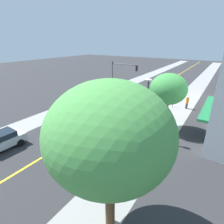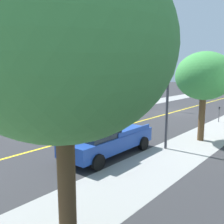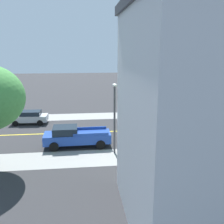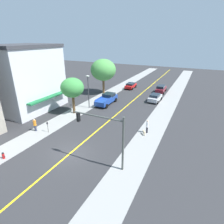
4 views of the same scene
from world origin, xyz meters
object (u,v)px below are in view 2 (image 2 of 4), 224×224
small_dog (91,111)px  traffic_light_mast (143,78)px  pedestrian_white_shirt (85,106)px  street_tree_right_corner (62,47)px  street_tree_left_near (204,76)px  parking_meter (219,112)px  blue_pickup_truck (106,140)px  street_lamp (168,88)px

small_dog → traffic_light_mast: bearing=129.9°
traffic_light_mast → pedestrian_white_shirt: traffic_light_mast is taller
pedestrian_white_shirt → street_tree_right_corner: bearing=140.8°
street_tree_left_near → pedestrian_white_shirt: (12.95, -1.45, -3.33)m
parking_meter → pedestrian_white_shirt: 13.21m
blue_pickup_truck → small_dog: size_ratio=8.26×
street_tree_left_near → small_dog: size_ratio=8.31×
parking_meter → small_dog: 12.79m
parking_meter → traffic_light_mast: (10.17, -2.59, 2.80)m
pedestrian_white_shirt → blue_pickup_truck: bearing=147.3°
parking_meter → blue_pickup_truck: (1.84, 13.54, -0.02)m
street_lamp → small_dog: size_ratio=8.18×
street_tree_right_corner → blue_pickup_truck: size_ratio=1.28×
blue_pickup_truck → pedestrian_white_shirt: pedestrian_white_shirt is taller
traffic_light_mast → blue_pickup_truck: bearing=-62.7°
traffic_light_mast → small_dog: (1.61, 7.53, -3.37)m
blue_pickup_truck → street_lamp: bearing=149.2°
small_dog → blue_pickup_truck: bearing=11.2°
small_dog → pedestrian_white_shirt: bearing=-53.0°
traffic_light_mast → blue_pickup_truck: traffic_light_mast is taller
street_tree_left_near → small_dog: (12.77, -2.11, -3.94)m
street_lamp → traffic_light_mast: bearing=-51.4°
pedestrian_white_shirt → small_dog: 0.92m
street_tree_right_corner → parking_meter: street_tree_right_corner is taller
street_tree_right_corner → small_dog: bearing=-46.4°
street_tree_right_corner → blue_pickup_truck: (3.93, -5.97, -4.32)m
street_lamp → small_dog: street_lamp is taller
street_tree_left_near → traffic_light_mast: street_tree_left_near is taller
blue_pickup_truck → parking_meter: bearing=171.5°
street_tree_right_corner → street_tree_left_near: bearing=-84.9°
street_tree_left_near → blue_pickup_truck: bearing=66.5°
traffic_light_mast → blue_pickup_truck: 18.38m
traffic_light_mast → street_tree_right_corner: bearing=-61.0°
blue_pickup_truck → traffic_light_mast: bearing=-153.5°
pedestrian_white_shirt → parking_meter: bearing=-149.5°
street_lamp → pedestrian_white_shirt: bearing=-21.1°
street_tree_left_near → small_dog: 13.53m
street_tree_left_near → small_dog: bearing=-9.4°
street_lamp → street_tree_right_corner: bearing=102.4°
street_tree_left_near → street_lamp: (0.93, 3.19, -0.66)m
blue_pickup_truck → small_dog: bearing=-131.6°
blue_pickup_truck → pedestrian_white_shirt: bearing=-128.9°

